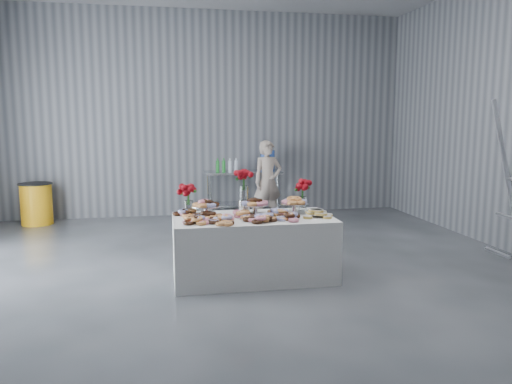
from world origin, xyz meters
The scene contains 16 objects.
ground centered at (0.00, 0.00, 0.00)m, with size 9.00×9.00×0.00m, color #323539.
room_walls centered at (-0.27, 0.07, 2.64)m, with size 8.04×9.04×4.02m.
display_table centered at (0.14, 0.30, 0.38)m, with size 1.90×1.00×0.75m, color white.
prep_table centered at (0.65, 4.10, 0.62)m, with size 1.50×0.60×0.90m.
donut_mounds centered at (0.14, 0.25, 0.80)m, with size 1.80×0.80×0.09m, color #D1914C, non-canonical shape.
cake_stand_left centered at (-0.41, 0.46, 0.89)m, with size 0.36×0.36×0.17m.
cake_stand_mid centered at (0.19, 0.45, 0.89)m, with size 0.36×0.36×0.17m.
cake_stand_right centered at (0.69, 0.45, 0.89)m, with size 0.36×0.36×0.17m.
danish_pile centered at (0.89, 0.15, 0.81)m, with size 0.48×0.48×0.11m, color silver, non-canonical shape.
bouquet_left centered at (-0.61, 0.56, 1.05)m, with size 0.26×0.26×0.42m.
bouquet_right centered at (0.84, 0.60, 1.05)m, with size 0.26×0.26×0.42m.
bouquet_center centered at (0.10, 0.65, 1.13)m, with size 0.26×0.26×0.57m.
water_jug centered at (1.15, 4.10, 1.15)m, with size 0.28×0.28×0.55m.
drink_bottles centered at (0.33, 4.00, 1.04)m, with size 0.54×0.08×0.27m, color #268C33, non-canonical shape.
person centered at (1.03, 3.49, 0.76)m, with size 0.55×0.36×1.52m, color #CC8C93.
trash_barrel centered at (-3.16, 4.10, 0.38)m, with size 0.59×0.59×0.76m.
Camera 1 is at (-0.96, -5.46, 1.92)m, focal length 35.00 mm.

